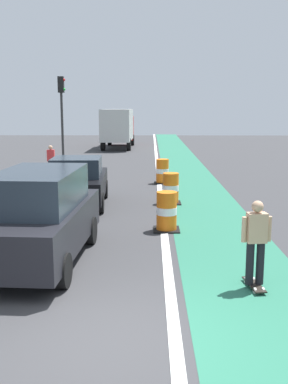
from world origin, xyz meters
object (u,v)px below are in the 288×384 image
Objects in this scene: parked_suv_nearest at (39,216)px; pedestrian_crossing at (51,161)px; parked_sedan_second at (78,182)px; traffic_barrel_front at (167,212)px; traffic_barrel_back at (162,172)px; traffic_light_corner at (62,105)px; skateboarder_on_lane at (256,242)px; traffic_barrel_mid at (171,189)px; delivery_truck_down_block at (118,126)px.

parked_suv_nearest reaches higher than pedestrian_crossing.
parked_sedan_second reaches higher than traffic_barrel_front.
traffic_barrel_front is at bearing -90.53° from traffic_barrel_back.
parked_sedan_second is at bearing -76.61° from traffic_light_corner.
skateboarder_on_lane is at bearing -63.10° from pedestrian_crossing.
parked_suv_nearest reaches higher than skateboarder_on_lane.
parked_suv_nearest reaches higher than traffic_barrel_back.
delivery_truck_down_block reaches higher than traffic_barrel_mid.
skateboarder_on_lane is 7.82m from traffic_barrel_mid.
parked_sedan_second is 6.35m from pedestrian_crossing.
skateboarder_on_lane reaches higher than pedestrian_crossing.
parked_suv_nearest is at bearing -78.82° from pedestrian_crossing.
delivery_truck_down_block is (-0.34, 28.74, 0.81)m from parked_suv_nearest.
traffic_barrel_mid is 1.00× the size of traffic_barrel_back.
traffic_barrel_mid and traffic_barrel_back have the same top height.
pedestrian_crossing reaches higher than traffic_barrel_back.
parked_sedan_second is 3.84× the size of traffic_barrel_mid.
skateboarder_on_lane is at bearing -58.40° from parked_sedan_second.
skateboarder_on_lane is 0.33× the size of traffic_light_corner.
delivery_truck_down_block reaches higher than traffic_barrel_front.
traffic_barrel_front is 3.63m from traffic_barrel_mid.
skateboarder_on_lane is 12.19m from traffic_barrel_back.
parked_sedan_second is 11.48m from traffic_light_corner.
parked_sedan_second is at bearing -69.47° from pedestrian_crossing.
parked_sedan_second is 2.60× the size of pedestrian_crossing.
traffic_light_corner is at bearing -101.13° from delivery_truck_down_block.
delivery_truck_down_block reaches higher than skateboarder_on_lane.
pedestrian_crossing is at bearing 110.53° from parked_sedan_second.
delivery_truck_down_block is 4.74× the size of pedestrian_crossing.
traffic_light_corner is at bearing 111.54° from traffic_barrel_front.
pedestrian_crossing is at bearing -96.75° from delivery_truck_down_block.
traffic_barrel_front is at bearing -82.98° from delivery_truck_down_block.
skateboarder_on_lane is 1.55× the size of traffic_barrel_front.
traffic_barrel_front and traffic_barrel_back have the same top height.
parked_sedan_second is (-0.11, 5.90, -0.20)m from parked_suv_nearest.
delivery_truck_down_block reaches higher than traffic_barrel_back.
traffic_barrel_mid is at bearing -45.46° from pedestrian_crossing.
parked_suv_nearest is at bearing -116.44° from traffic_barrel_mid.
traffic_barrel_front is at bearing -94.21° from traffic_barrel_mid.
traffic_barrel_mid is 7.81m from pedestrian_crossing.
traffic_barrel_mid is at bearing 99.28° from skateboarder_on_lane.
traffic_barrel_mid is (3.13, 6.29, -0.50)m from parked_suv_nearest.
traffic_barrel_front is 0.14× the size of delivery_truck_down_block.
traffic_light_corner is at bearing 132.82° from traffic_barrel_back.
pedestrian_crossing is at bearing 116.90° from skateboarder_on_lane.
pedestrian_crossing is (-5.21, 9.19, 0.33)m from traffic_barrel_front.
traffic_barrel_back is 0.21× the size of traffic_light_corner.
traffic_barrel_mid is at bearing 85.79° from traffic_barrel_front.
traffic_light_corner is at bearing 111.30° from skateboarder_on_lane.
parked_sedan_second reaches higher than traffic_barrel_mid.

